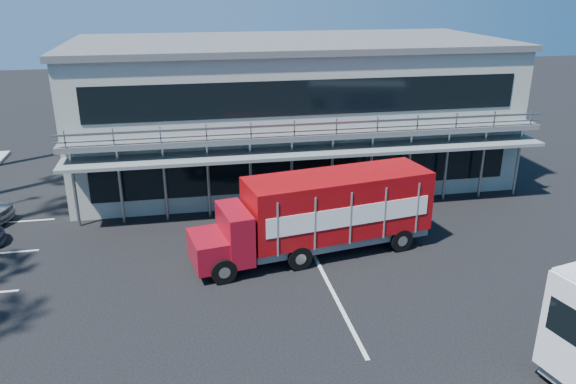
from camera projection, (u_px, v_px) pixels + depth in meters
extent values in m
plane|color=black|center=(286.00, 328.00, 17.44)|extent=(120.00, 120.00, 0.00)
cube|color=gray|center=(289.00, 111.00, 30.54)|extent=(22.00, 10.00, 7.00)
cube|color=#515454|center=(289.00, 42.00, 29.25)|extent=(22.40, 10.40, 0.30)
cube|color=#515454|center=(313.00, 135.00, 25.35)|extent=(22.00, 1.20, 0.25)
cube|color=gray|center=(316.00, 127.00, 24.67)|extent=(22.00, 0.08, 0.90)
cube|color=slate|center=(314.00, 152.00, 25.32)|extent=(22.00, 1.80, 0.15)
cube|color=black|center=(309.00, 173.00, 26.59)|extent=(20.00, 0.06, 1.60)
cube|color=black|center=(310.00, 98.00, 25.32)|extent=(20.00, 0.06, 1.60)
cube|color=maroon|center=(209.00, 250.00, 20.53)|extent=(1.60, 2.23, 1.09)
cube|color=maroon|center=(235.00, 233.00, 20.69)|extent=(1.29, 2.39, 1.91)
cube|color=black|center=(234.00, 220.00, 20.50)|extent=(0.38, 1.91, 0.64)
cube|color=maroon|center=(338.00, 203.00, 21.87)|extent=(7.54, 3.49, 2.36)
cube|color=slate|center=(337.00, 236.00, 22.36)|extent=(7.48, 3.15, 0.27)
cube|color=white|center=(351.00, 216.00, 20.90)|extent=(6.58, 1.18, 0.77)
cube|color=white|center=(325.00, 196.00, 22.90)|extent=(6.58, 1.18, 0.77)
cylinder|color=black|center=(224.00, 271.00, 19.90)|extent=(0.98, 0.44, 0.94)
cylinder|color=black|center=(211.00, 248.00, 21.65)|extent=(0.98, 0.44, 0.94)
cylinder|color=black|center=(299.00, 258.00, 20.87)|extent=(0.98, 0.44, 0.94)
cylinder|color=black|center=(281.00, 237.00, 22.61)|extent=(0.98, 0.44, 0.94)
cylinder|color=black|center=(401.00, 240.00, 22.32)|extent=(0.98, 0.44, 0.94)
cylinder|color=black|center=(376.00, 221.00, 24.06)|extent=(0.98, 0.44, 0.94)
cylinder|color=black|center=(562.00, 356.00, 15.37)|extent=(0.98, 0.48, 0.94)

